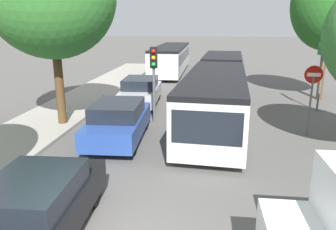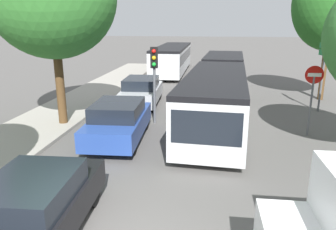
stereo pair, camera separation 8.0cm
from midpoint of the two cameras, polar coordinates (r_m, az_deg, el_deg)
kerb_strip_left at (r=19.24m, az=-15.45°, el=2.23°), size 3.20×34.25×0.14m
articulated_bus at (r=17.28m, az=8.73°, el=5.50°), size 3.43×16.02×2.36m
city_bus_rear at (r=29.72m, az=0.44°, el=10.01°), size 2.48×11.00×2.37m
queued_car_black at (r=7.54m, az=-22.21°, el=-14.77°), size 1.96×4.25×1.45m
queued_car_blue at (r=12.69m, az=-8.79°, el=-1.04°), size 2.06×4.48×1.53m
queued_car_silver at (r=18.06m, az=-4.89°, el=4.15°), size 2.04×4.44×1.51m
traffic_light at (r=14.38m, az=-2.66°, el=8.17°), size 0.34×0.38×3.40m
no_entry_sign at (r=14.02m, az=23.62°, el=4.07°), size 0.70×0.08×2.82m
direction_sign_post at (r=18.08m, az=25.27°, el=8.45°), size 0.22×1.40×3.60m
tree_right_mid at (r=21.00m, az=26.38°, el=16.98°), size 4.25×4.25×7.98m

